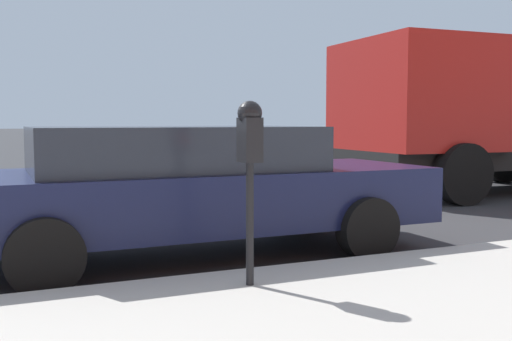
# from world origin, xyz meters

# --- Properties ---
(ground_plane) EXTENTS (220.00, 220.00, 0.00)m
(ground_plane) POSITION_xyz_m (0.00, 0.00, 0.00)
(ground_plane) COLOR #333335
(parking_meter) EXTENTS (0.21, 0.19, 1.43)m
(parking_meter) POSITION_xyz_m (-2.70, -0.65, 1.22)
(parking_meter) COLOR black
(parking_meter) RESTS_ON sidewalk
(car_navy) EXTENTS (1.99, 5.00, 1.35)m
(car_navy) POSITION_xyz_m (-1.00, -0.70, 0.73)
(car_navy) COLOR #14193D
(car_navy) RESTS_ON ground_plane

